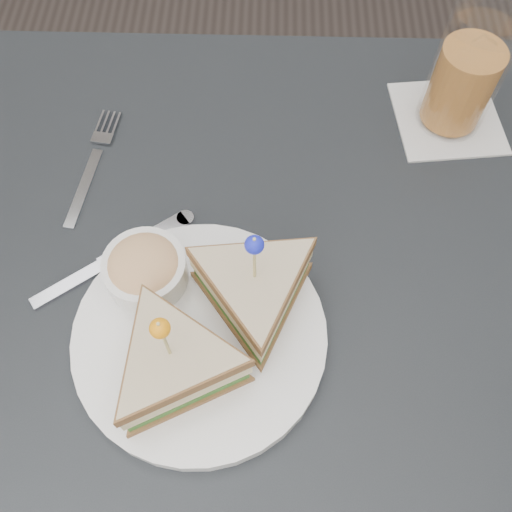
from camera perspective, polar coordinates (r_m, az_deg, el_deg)
The scene contains 6 objects.
ground_plane at distance 1.35m, azimuth -0.45°, elevation -16.66°, with size 3.50×3.50×0.00m, color #3F3833.
table at distance 0.71m, azimuth -0.84°, elevation -5.56°, with size 0.80×0.80×0.75m.
plate_meal at distance 0.57m, azimuth -5.15°, elevation -6.65°, with size 0.30×0.28×0.16m.
cutlery_fork at distance 0.75m, azimuth -15.90°, elevation 9.13°, with size 0.05×0.18×0.01m.
cutlery_knife at distance 0.67m, azimuth -14.57°, elevation -0.56°, with size 0.18×0.14×0.01m.
drink_set at distance 0.76m, azimuth 20.22°, elevation 16.55°, with size 0.15×0.15×0.17m.
Camera 1 is at (0.02, -0.27, 1.32)m, focal length 40.00 mm.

